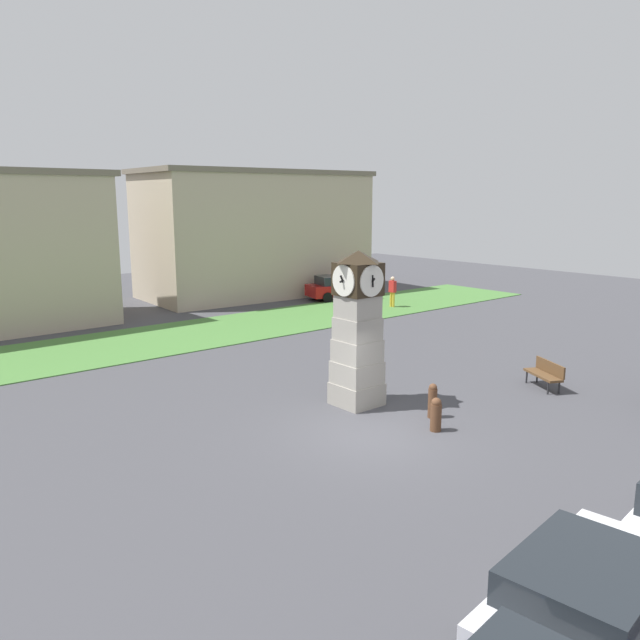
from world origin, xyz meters
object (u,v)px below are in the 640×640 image
object	(u,v)px
car_near_tower	(590,598)
pedestrian_near_bench	(392,290)
bench	(545,373)
clock_tower	(357,332)
bollard_near_tower	(433,400)
bollard_mid_row	(436,414)
car_far_lot	(339,287)

from	to	relation	value
car_near_tower	pedestrian_near_bench	xyz separation A→B (m)	(17.95, 20.95, 0.30)
bench	pedestrian_near_bench	bearing A→B (deg)	62.41
clock_tower	bollard_near_tower	world-z (taller)	clock_tower
bollard_mid_row	pedestrian_near_bench	world-z (taller)	pedestrian_near_bench
bollard_mid_row	car_far_lot	world-z (taller)	car_far_lot
bollard_near_tower	pedestrian_near_bench	world-z (taller)	pedestrian_near_bench
bollard_mid_row	car_far_lot	bearing A→B (deg)	55.23
clock_tower	pedestrian_near_bench	size ratio (longest dim) A/B	2.63
bollard_near_tower	car_far_lot	bearing A→B (deg)	55.72
bench	car_near_tower	bearing A→B (deg)	-146.80
bollard_mid_row	bench	world-z (taller)	bollard_mid_row
clock_tower	car_far_lot	size ratio (longest dim) A/B	1.07
car_far_lot	bench	distance (m)	19.31
clock_tower	bench	size ratio (longest dim) A/B	2.84
bollard_mid_row	clock_tower	bearing A→B (deg)	92.49
clock_tower	bollard_mid_row	xyz separation A→B (m)	(0.13, -3.00, -1.81)
car_far_lot	bollard_mid_row	bearing A→B (deg)	-124.77
clock_tower	car_far_lot	distance (m)	19.97
pedestrian_near_bench	clock_tower	bearing A→B (deg)	-139.90
bench	car_far_lot	bearing A→B (deg)	69.25
clock_tower	bollard_near_tower	size ratio (longest dim) A/B	4.64
bollard_near_tower	bollard_mid_row	distance (m)	1.05
bollard_near_tower	bollard_mid_row	xyz separation A→B (m)	(-0.74, -0.74, -0.04)
bollard_near_tower	car_near_tower	size ratio (longest dim) A/B	0.24
car_near_tower	pedestrian_near_bench	distance (m)	27.59
bollard_mid_row	pedestrian_near_bench	distance (m)	19.34
bench	pedestrian_near_bench	xyz separation A→B (m)	(7.31, 13.98, 0.51)
bollard_near_tower	bench	world-z (taller)	bollard_near_tower
bollard_near_tower	pedestrian_near_bench	bearing A→B (deg)	47.29
clock_tower	bollard_mid_row	size ratio (longest dim) A/B	5.03
car_near_tower	bench	xyz separation A→B (m)	(10.65, 6.97, -0.22)
clock_tower	pedestrian_near_bench	distance (m)	17.39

